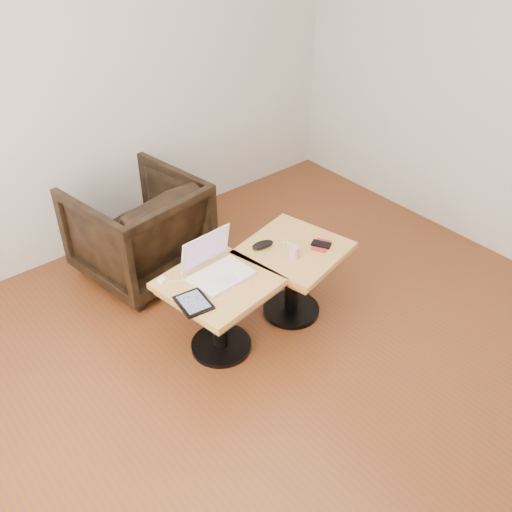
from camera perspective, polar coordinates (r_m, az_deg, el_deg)
room_shell at (r=2.72m, az=5.51°, el=5.74°), size 4.52×4.52×2.71m
side_table_left at (r=3.56m, az=-3.72°, el=-4.27°), size 0.70×0.70×0.56m
side_table_right at (r=3.85m, az=3.75°, el=-0.83°), size 0.73×0.73×0.56m
laptop at (r=3.50m, az=-3.98°, el=-1.12°), size 0.38×0.32×0.26m
tablet at (r=3.32m, az=-6.27°, el=-4.67°), size 0.20×0.24×0.02m
charging_adapter at (r=3.50m, az=-9.35°, el=-2.42°), size 0.05×0.05×0.03m
glasses_case at (r=3.74m, az=0.67°, el=1.14°), size 0.16×0.10×0.05m
striped_cup at (r=3.65m, az=3.82°, el=0.42°), size 0.07×0.07×0.08m
earbuds_tangle at (r=3.81m, az=3.14°, el=1.46°), size 0.08×0.05×0.02m
phone_on_sleeve at (r=3.79m, az=6.54°, el=1.13°), size 0.18×0.16×0.02m
armchair at (r=4.34m, az=-11.67°, el=2.66°), size 0.95×0.97×0.78m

